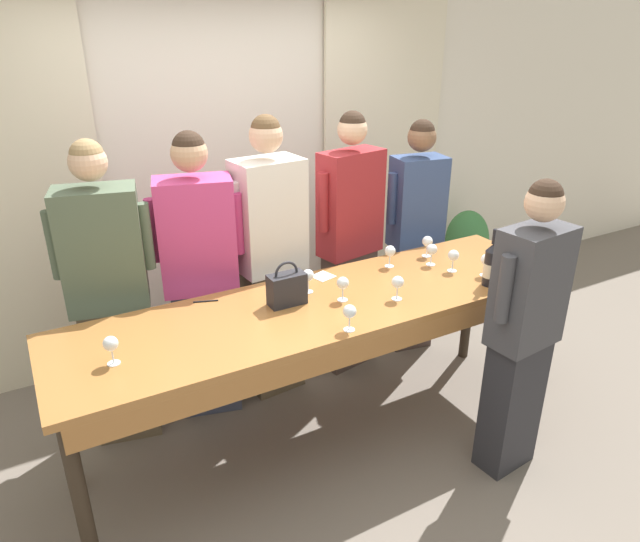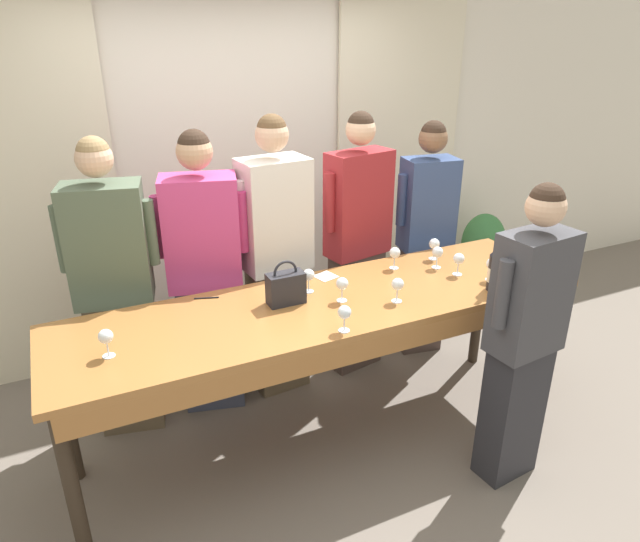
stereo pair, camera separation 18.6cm
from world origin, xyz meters
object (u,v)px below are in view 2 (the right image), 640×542
object	(u,v)px
wine_glass_center_mid	(492,264)
guest_navy_coat	(425,239)
wine_glass_center_right	(459,260)
wine_glass_back_mid	(438,253)
wine_bottle	(496,270)
wine_glass_near_host	(106,337)
wine_glass_back_left	(342,284)
potted_plant	(482,253)
wine_glass_back_right	(344,313)
tasting_bar	(329,319)
guest_pink_top	(205,276)
guest_olive_jacket	(116,292)
wine_glass_center_left	(309,276)
host_pouring	(524,338)
wine_glass_front_left	(434,245)
handbag	(286,287)
guest_cream_sweater	(276,259)
guest_striped_shirt	(357,245)
wine_glass_front_mid	(395,253)
wine_glass_front_right	(398,285)

from	to	relation	value
wine_glass_center_mid	guest_navy_coat	distance (m)	0.87
wine_glass_center_right	wine_glass_back_mid	size ratio (longest dim) A/B	1.00
wine_bottle	wine_glass_back_mid	distance (m)	0.41
wine_glass_near_host	wine_glass_back_left	bearing A→B (deg)	2.01
wine_glass_near_host	potted_plant	xyz separation A→B (m)	(3.29, 1.25, -0.61)
wine_glass_back_right	tasting_bar	bearing A→B (deg)	78.18
wine_bottle	guest_pink_top	size ratio (longest dim) A/B	0.19
wine_glass_center_right	wine_glass_back_right	xyz separation A→B (m)	(-0.94, -0.31, 0.00)
wine_glass_center_right	guest_olive_jacket	distance (m)	2.03
tasting_bar	wine_glass_center_left	xyz separation A→B (m)	(-0.04, 0.18, 0.20)
wine_glass_center_mid	potted_plant	bearing A→B (deg)	49.50
host_pouring	wine_glass_front_left	bearing A→B (deg)	84.92
handbag	host_pouring	xyz separation A→B (m)	(1.01, -0.74, -0.18)
wine_glass_back_right	wine_glass_back_left	bearing A→B (deg)	64.43
wine_glass_back_left	wine_glass_center_mid	bearing A→B (deg)	-8.27
potted_plant	guest_cream_sweater	bearing A→B (deg)	-167.16
wine_glass_back_mid	potted_plant	xyz separation A→B (m)	(1.32, 1.05, -0.61)
wine_glass_center_mid	wine_glass_back_mid	bearing A→B (deg)	121.67
wine_glass_center_mid	guest_pink_top	size ratio (longest dim) A/B	0.08
wine_glass_back_mid	wine_glass_back_right	distance (m)	1.00
wine_glass_front_left	guest_navy_coat	xyz separation A→B (m)	(0.25, 0.43, -0.14)
wine_glass_center_mid	guest_striped_shirt	bearing A→B (deg)	116.95
tasting_bar	handbag	bearing A→B (deg)	152.08
wine_glass_near_host	guest_pink_top	xyz separation A→B (m)	(0.65, 0.76, -0.13)
tasting_bar	guest_navy_coat	bearing A→B (deg)	32.11
tasting_bar	wine_glass_front_mid	distance (m)	0.67
wine_glass_front_right	wine_glass_back_right	xyz separation A→B (m)	(-0.41, -0.16, -0.00)
guest_striped_shirt	wine_glass_center_right	bearing A→B (deg)	-66.56
potted_plant	wine_glass_front_left	bearing A→B (deg)	-143.58
wine_glass_back_mid	wine_glass_center_right	bearing A→B (deg)	-70.23
wine_glass_front_mid	wine_glass_front_right	bearing A→B (deg)	-120.37
wine_glass_back_right	guest_olive_jacket	xyz separation A→B (m)	(-0.96, 1.01, -0.13)
wine_glass_back_mid	wine_glass_front_mid	bearing A→B (deg)	156.67
guest_navy_coat	potted_plant	world-z (taller)	guest_navy_coat
guest_olive_jacket	guest_navy_coat	size ratio (longest dim) A/B	1.04
wine_bottle	wine_glass_back_mid	world-z (taller)	wine_bottle
handbag	wine_glass_front_mid	size ratio (longest dim) A/B	1.80
wine_glass_back_left	guest_pink_top	bearing A→B (deg)	128.90
handbag	wine_glass_front_mid	distance (m)	0.80
wine_glass_center_left	potted_plant	xyz separation A→B (m)	(2.18, 1.02, -0.61)
wine_glass_center_mid	guest_navy_coat	bearing A→B (deg)	80.94
tasting_bar	wine_glass_center_mid	size ratio (longest dim) A/B	21.21
wine_glass_back_left	host_pouring	world-z (taller)	host_pouring
wine_glass_center_mid	wine_glass_center_right	bearing A→B (deg)	130.89
wine_bottle	wine_glass_back_right	xyz separation A→B (m)	(-0.99, -0.06, -0.03)
wine_bottle	guest_olive_jacket	bearing A→B (deg)	153.90
wine_bottle	handbag	xyz separation A→B (m)	(-1.13, 0.35, -0.03)
wine_glass_front_mid	host_pouring	size ratio (longest dim) A/B	0.08
guest_pink_top	guest_cream_sweater	distance (m)	0.47
guest_olive_jacket	guest_cream_sweater	bearing A→B (deg)	0.00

